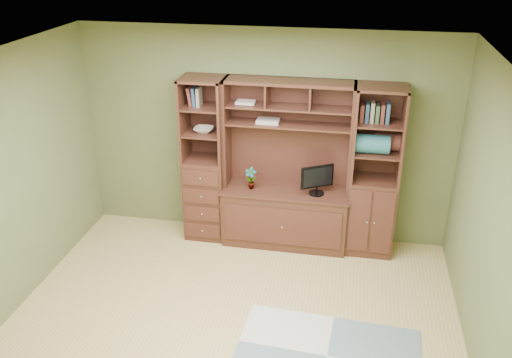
% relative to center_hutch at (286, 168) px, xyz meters
% --- Properties ---
extents(room, '(4.60, 4.10, 2.64)m').
position_rel_center_hutch_xyz_m(room, '(-0.30, -1.73, 0.28)').
color(room, tan).
rests_on(room, ground).
extents(center_hutch, '(1.54, 0.53, 2.05)m').
position_rel_center_hutch_xyz_m(center_hutch, '(0.00, 0.00, 0.00)').
color(center_hutch, '#432217').
rests_on(center_hutch, ground).
extents(left_tower, '(0.50, 0.45, 2.05)m').
position_rel_center_hutch_xyz_m(left_tower, '(-1.00, 0.04, 0.00)').
color(left_tower, '#432217').
rests_on(left_tower, ground).
extents(right_tower, '(0.55, 0.45, 2.05)m').
position_rel_center_hutch_xyz_m(right_tower, '(1.02, 0.04, 0.00)').
color(right_tower, '#432217').
rests_on(right_tower, ground).
extents(rug, '(1.76, 1.23, 0.01)m').
position_rel_center_hutch_xyz_m(rug, '(0.66, -1.92, -1.02)').
color(rug, '#A4AAA9').
rests_on(rug, ground).
extents(monitor, '(0.44, 0.36, 0.50)m').
position_rel_center_hutch_xyz_m(monitor, '(0.37, -0.03, -0.05)').
color(monitor, black).
rests_on(monitor, center_hutch).
extents(orchid, '(0.14, 0.10, 0.27)m').
position_rel_center_hutch_xyz_m(orchid, '(-0.42, -0.03, -0.16)').
color(orchid, '#955632').
rests_on(orchid, center_hutch).
extents(magazines, '(0.26, 0.19, 0.04)m').
position_rel_center_hutch_xyz_m(magazines, '(-0.24, 0.09, 0.54)').
color(magazines, '#B6A79B').
rests_on(magazines, center_hutch).
extents(bowl, '(0.23, 0.23, 0.06)m').
position_rel_center_hutch_xyz_m(bowl, '(-1.00, 0.04, 0.39)').
color(bowl, beige).
rests_on(bowl, left_tower).
extents(blanket_teal, '(0.37, 0.22, 0.22)m').
position_rel_center_hutch_xyz_m(blanket_teal, '(0.97, -0.01, 0.37)').
color(blanket_teal, '#28626A').
rests_on(blanket_teal, right_tower).
extents(blanket_red, '(0.34, 0.19, 0.19)m').
position_rel_center_hutch_xyz_m(blanket_red, '(1.16, 0.12, 0.36)').
color(blanket_red, brown).
rests_on(blanket_red, right_tower).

